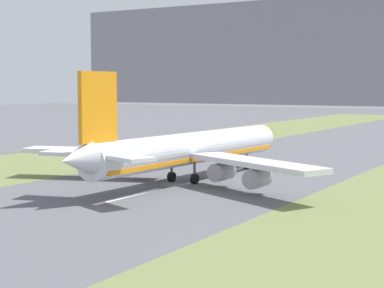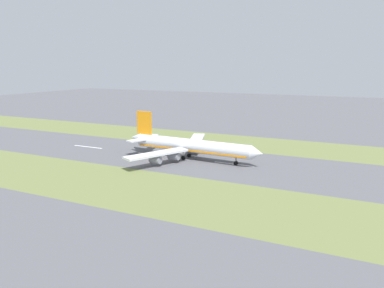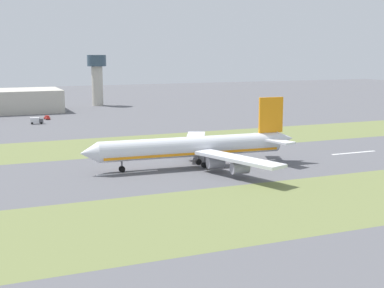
{
  "view_description": "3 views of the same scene",
  "coord_description": "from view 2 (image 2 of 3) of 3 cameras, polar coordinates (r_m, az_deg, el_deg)",
  "views": [
    {
      "loc": [
        61.68,
        -98.05,
        18.01
      ],
      "look_at": [
        0.09,
        5.64,
        7.0
      ],
      "focal_mm": 60.0,
      "sensor_mm": 36.0,
      "label": 1
    },
    {
      "loc": [
        147.4,
        76.66,
        41.35
      ],
      "look_at": [
        0.09,
        5.64,
        7.0
      ],
      "focal_mm": 35.0,
      "sensor_mm": 36.0,
      "label": 2
    },
    {
      "loc": [
        -144.32,
        65.72,
        34.09
      ],
      "look_at": [
        0.09,
        5.64,
        7.0
      ],
      "focal_mm": 50.0,
      "sensor_mm": 36.0,
      "label": 3
    }
  ],
  "objects": [
    {
      "name": "ground_plane",
      "position": [
        171.22,
        -1.69,
        -2.12
      ],
      "size": [
        800.0,
        800.0,
        0.0
      ],
      "primitive_type": "plane",
      "color": "#56565B"
    },
    {
      "name": "grass_median_west",
      "position": [
        211.2,
        3.94,
        0.54
      ],
      "size": [
        40.0,
        600.0,
        0.01
      ],
      "primitive_type": "cube",
      "color": "olive",
      "rests_on": "ground"
    },
    {
      "name": "grass_median_east",
      "position": [
        134.44,
        -10.6,
        -6.26
      ],
      "size": [
        40.0,
        600.0,
        0.01
      ],
      "primitive_type": "cube",
      "color": "olive",
      "rests_on": "ground"
    },
    {
      "name": "centreline_dash_near",
      "position": [
        201.51,
        -15.55,
        -0.42
      ],
      "size": [
        1.2,
        18.0,
        0.01
      ],
      "primitive_type": "cube",
      "color": "silver",
      "rests_on": "ground"
    },
    {
      "name": "centreline_dash_mid",
      "position": [
        178.11,
        -5.79,
        -1.62
      ],
      "size": [
        1.2,
        18.0,
        0.01
      ],
      "primitive_type": "cube",
      "color": "silver",
      "rests_on": "ground"
    },
    {
      "name": "centreline_dash_far",
      "position": [
        161.37,
        6.43,
        -3.06
      ],
      "size": [
        1.2,
        18.0,
        0.01
      ],
      "primitive_type": "cube",
      "color": "silver",
      "rests_on": "ground"
    },
    {
      "name": "airplane_main_jet",
      "position": [
        168.22,
        -0.57,
        -0.26
      ],
      "size": [
        64.03,
        67.2,
        20.2
      ],
      "color": "silver",
      "rests_on": "ground"
    }
  ]
}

